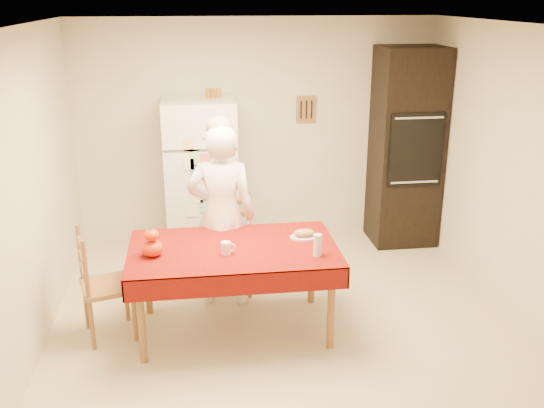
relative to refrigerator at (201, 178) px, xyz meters
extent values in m
plane|color=#C7B590|center=(0.65, -1.88, -0.85)|extent=(4.50, 4.50, 0.00)
cube|color=beige|center=(0.65, 0.37, 0.40)|extent=(4.00, 0.02, 2.50)
cube|color=beige|center=(0.65, -4.13, 0.40)|extent=(4.00, 0.02, 2.50)
cube|color=beige|center=(-1.35, -1.88, 0.40)|extent=(0.02, 4.50, 2.50)
cube|color=beige|center=(2.65, -1.88, 0.40)|extent=(0.02, 4.50, 2.50)
cube|color=white|center=(0.65, -1.88, 1.65)|extent=(4.00, 4.50, 0.02)
cube|color=brown|center=(1.20, 0.36, 0.65)|extent=(0.22, 0.02, 0.30)
cube|color=white|center=(0.00, 0.00, 0.00)|extent=(0.75, 0.70, 1.70)
cube|color=silver|center=(0.26, -0.37, 0.60)|extent=(0.03, 0.03, 0.25)
cube|color=silver|center=(0.26, -0.37, -0.15)|extent=(0.03, 0.03, 0.60)
cube|color=black|center=(2.28, 0.05, 0.25)|extent=(0.70, 0.60, 2.20)
cube|color=black|center=(2.28, -0.26, 0.30)|extent=(0.59, 0.02, 0.80)
cylinder|color=brown|center=(-0.52, -2.10, -0.50)|extent=(0.06, 0.06, 0.71)
cylinder|color=brown|center=(-0.52, -1.32, -0.50)|extent=(0.06, 0.06, 0.71)
cylinder|color=brown|center=(0.96, -2.10, -0.50)|extent=(0.06, 0.06, 0.71)
cylinder|color=brown|center=(0.96, -1.32, -0.50)|extent=(0.06, 0.06, 0.71)
cube|color=brown|center=(0.22, -1.71, -0.12)|extent=(1.60, 0.90, 0.04)
cube|color=#550406|center=(0.22, -1.71, -0.09)|extent=(1.70, 1.00, 0.01)
cylinder|color=brown|center=(0.04, -1.12, -0.64)|extent=(0.04, 0.04, 0.43)
cylinder|color=brown|center=(0.07, -0.78, -0.64)|extent=(0.04, 0.04, 0.43)
cylinder|color=brown|center=(0.40, -1.15, -0.64)|extent=(0.04, 0.04, 0.43)
cylinder|color=brown|center=(0.43, -0.81, -0.64)|extent=(0.04, 0.04, 0.43)
cube|color=brown|center=(0.24, -0.97, -0.40)|extent=(0.45, 0.43, 0.04)
cube|color=brown|center=(0.25, -0.80, -0.15)|extent=(0.36, 0.06, 0.50)
cylinder|color=brown|center=(-0.61, -1.77, -0.64)|extent=(0.04, 0.04, 0.43)
cylinder|color=brown|center=(-0.94, -1.86, -0.64)|extent=(0.04, 0.04, 0.43)
cylinder|color=brown|center=(-0.71, -1.42, -0.64)|extent=(0.04, 0.04, 0.43)
cylinder|color=brown|center=(-1.03, -1.52, -0.64)|extent=(0.04, 0.04, 0.43)
cube|color=brown|center=(-0.82, -1.64, -0.40)|extent=(0.50, 0.51, 0.04)
cube|color=brown|center=(-0.99, -1.69, -0.15)|extent=(0.12, 0.35, 0.50)
imported|color=white|center=(0.15, -1.18, -0.01)|extent=(0.67, 0.50, 1.69)
cylinder|color=white|center=(0.15, -1.83, -0.04)|extent=(0.08, 0.08, 0.10)
ellipsoid|color=#DC5F05|center=(-0.43, -1.79, -0.02)|extent=(0.17, 0.17, 0.13)
ellipsoid|color=#CC4D04|center=(-0.43, -1.79, 0.09)|extent=(0.12, 0.12, 0.09)
cylinder|color=silver|center=(0.87, -1.95, 0.00)|extent=(0.07, 0.07, 0.18)
cylinder|color=silver|center=(0.83, -1.59, -0.08)|extent=(0.24, 0.24, 0.02)
ellipsoid|color=#A1834F|center=(0.83, -1.59, -0.04)|extent=(0.18, 0.10, 0.06)
cylinder|color=#8D5619|center=(0.11, 0.05, 0.90)|extent=(0.05, 0.05, 0.10)
cylinder|color=#924D1A|center=(0.16, 0.05, 0.90)|extent=(0.05, 0.05, 0.10)
cylinder|color=#935F1A|center=(0.22, 0.05, 0.90)|extent=(0.05, 0.05, 0.10)
camera|label=1|loc=(-0.08, -6.26, 1.87)|focal=40.00mm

